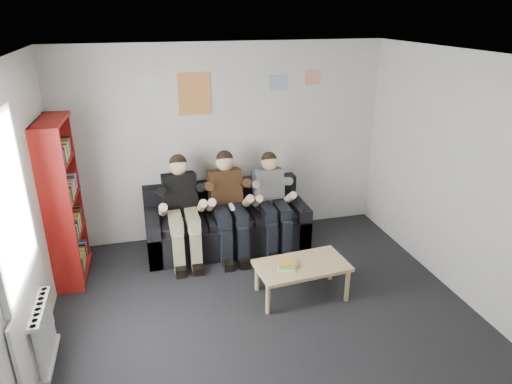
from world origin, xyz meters
TOP-DOWN VIEW (x-y plane):
  - room_shell at (0.00, 0.00)m, footprint 5.00×5.00m
  - sofa at (-0.10, 2.09)m, footprint 2.17×0.89m
  - bookshelf at (-2.08, 1.81)m, footprint 0.29×0.88m
  - coffee_table at (0.49, 0.66)m, footprint 1.03×0.57m
  - game_cases at (0.30, 0.63)m, footprint 0.23×0.20m
  - person_left at (-0.70, 1.89)m, footprint 0.43×0.92m
  - person_middle at (-0.10, 1.89)m, footprint 0.43×0.92m
  - person_right at (0.51, 1.89)m, footprint 0.40×0.85m
  - radiator at (-2.15, 0.20)m, footprint 0.10×0.64m
  - window at (-2.22, 0.20)m, footprint 0.05×1.30m
  - poster_large at (-0.40, 2.49)m, footprint 0.42×0.01m
  - poster_blue at (0.75, 2.49)m, footprint 0.25×0.01m
  - poster_pink at (1.25, 2.49)m, footprint 0.22×0.01m
  - poster_sign at (-1.00, 2.49)m, footprint 0.20×0.01m

SIDE VIEW (x-z plane):
  - sofa at x=-0.10m, z-range -0.12..0.72m
  - radiator at x=-2.15m, z-range 0.05..0.65m
  - coffee_table at x=0.49m, z-range 0.16..0.57m
  - game_cases at x=0.30m, z-range 0.41..0.46m
  - person_right at x=0.51m, z-range 0.00..1.31m
  - person_left at x=-0.70m, z-range -0.01..1.36m
  - person_middle at x=-0.10m, z-range -0.01..1.36m
  - bookshelf at x=-2.08m, z-range 0.00..1.96m
  - window at x=-2.22m, z-range -0.15..2.21m
  - room_shell at x=0.00m, z-range -1.15..3.85m
  - poster_large at x=-0.40m, z-range 1.77..2.32m
  - poster_blue at x=0.75m, z-range 2.05..2.25m
  - poster_pink at x=1.25m, z-range 2.11..2.29m
  - poster_sign at x=-1.00m, z-range 2.18..2.32m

